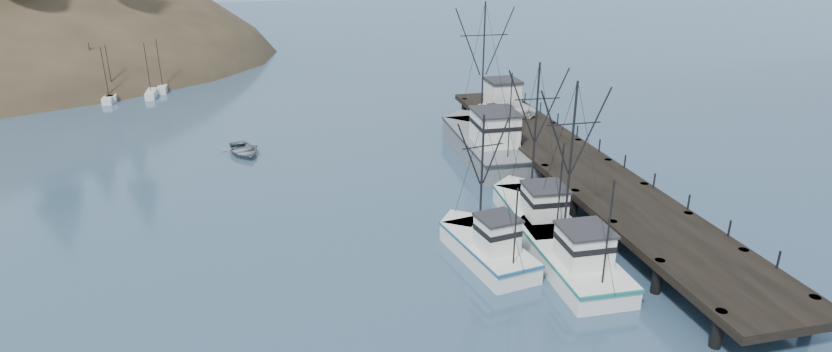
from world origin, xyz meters
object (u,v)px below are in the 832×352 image
at_px(trawler_near, 570,255).
at_px(trawler_far, 535,212).
at_px(trawler_mid, 486,246).
at_px(work_vessel, 486,142).
at_px(pickup_truck, 507,109).
at_px(pier, 576,166).
at_px(pier_shed, 502,93).
at_px(motorboat, 244,154).

distance_m(trawler_near, trawler_far, 6.12).
height_order(trawler_mid, work_vessel, work_vessel).
distance_m(trawler_mid, work_vessel, 18.59).
height_order(work_vessel, pickup_truck, work_vessel).
distance_m(pier, trawler_far, 7.71).
bearing_deg(pier_shed, trawler_mid, -112.35).
distance_m(trawler_far, pier_shed, 22.09).
xyz_separation_m(trawler_near, pier_shed, (5.94, 27.34, 2.60)).
bearing_deg(trawler_far, work_vessel, 84.74).
bearing_deg(pier_shed, trawler_far, -104.54).
xyz_separation_m(trawler_mid, motorboat, (-14.32, 22.85, -0.82)).
relative_size(work_vessel, motorboat, 3.36).
bearing_deg(trawler_mid, trawler_near, -26.53).
xyz_separation_m(trawler_mid, work_vessel, (6.09, 17.56, 0.41)).
xyz_separation_m(trawler_mid, trawler_far, (4.83, 3.91, 0.00)).
height_order(trawler_far, motorboat, trawler_far).
distance_m(trawler_near, work_vessel, 19.83).
bearing_deg(pickup_truck, pier_shed, -11.25).
distance_m(trawler_mid, motorboat, 26.98).
bearing_deg(motorboat, trawler_near, -68.78).
height_order(work_vessel, motorboat, work_vessel).
height_order(pier, trawler_near, trawler_near).
xyz_separation_m(pier, trawler_mid, (-10.39, -9.18, -0.87)).
xyz_separation_m(pier_shed, motorboat, (-24.66, -2.30, -3.42)).
bearing_deg(motorboat, work_vessel, -30.10).
bearing_deg(trawler_far, pier_shed, 75.46).
height_order(trawler_far, work_vessel, work_vessel).
distance_m(trawler_far, pickup_truck, 18.75).
bearing_deg(pickup_truck, pier, -175.90).
distance_m(pier, pickup_truck, 12.80).
xyz_separation_m(pier, trawler_near, (-5.99, -11.38, -0.87)).
relative_size(pier, trawler_near, 3.91).
bearing_deg(trawler_far, pickup_truck, 75.02).
bearing_deg(trawler_far, pier, 43.52).
distance_m(pier, work_vessel, 9.42).
distance_m(trawler_mid, trawler_far, 6.21).
xyz_separation_m(pier_shed, pickup_truck, (-0.69, -3.23, -0.65)).
xyz_separation_m(trawler_near, trawler_mid, (-4.40, 2.20, -0.00)).
relative_size(pier, trawler_far, 3.99).
height_order(trawler_mid, pickup_truck, trawler_mid).
xyz_separation_m(pickup_truck, motorboat, (-23.97, 0.93, -2.77)).
bearing_deg(work_vessel, trawler_near, -94.88).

